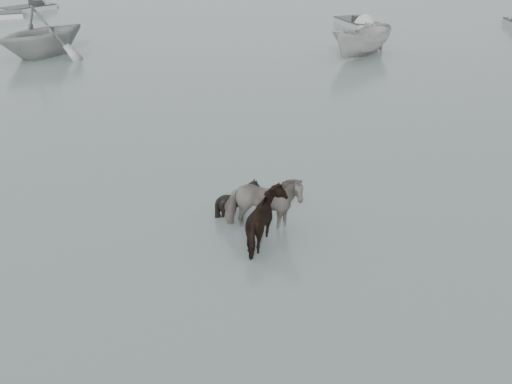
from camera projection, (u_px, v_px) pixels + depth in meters
ground at (234, 251)px, 15.25m from camera, size 140.00×140.00×0.00m
pony_pinto at (263, 198)px, 15.90m from camera, size 2.12×1.17×1.70m
pony_dark at (269, 216)px, 15.25m from camera, size 1.50×1.68×1.50m
pony_black at (238, 192)px, 16.85m from camera, size 1.29×1.21×1.18m
rowboat_trail at (42, 30)px, 33.13m from camera, size 6.71×6.87×2.75m
boat_small at (363, 40)px, 33.25m from camera, size 4.39×4.40×1.74m
skiff_mid at (357, 20)px, 41.45m from camera, size 3.05×4.92×0.75m
skiff_far at (28, 6)px, 46.71m from camera, size 4.71×4.90×0.75m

